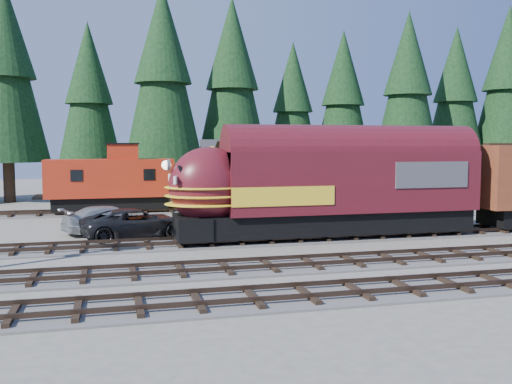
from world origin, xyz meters
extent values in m
plane|color=#6B665B|center=(0.00, 0.00, 0.00)|extent=(120.00, 120.00, 0.00)
cube|color=#4C4947|center=(10.00, 4.00, 0.04)|extent=(68.00, 3.20, 0.08)
cube|color=#38281E|center=(10.00, 4.72, 0.25)|extent=(68.00, 0.08, 0.16)
cube|color=#4C4947|center=(-10.00, 18.00, 0.04)|extent=(32.00, 3.20, 0.08)
cube|color=#38281E|center=(-10.00, 17.28, 0.25)|extent=(32.00, 0.08, 0.16)
cube|color=#38281E|center=(-10.00, 18.72, 0.25)|extent=(32.00, 0.08, 0.16)
cube|color=gold|center=(0.00, 10.50, 1.70)|extent=(12.00, 6.00, 3.40)
cube|color=yellow|center=(0.00, 10.50, 4.12)|extent=(11.88, 3.30, 1.44)
cube|color=white|center=(-6.04, 9.50, 2.20)|extent=(0.06, 2.40, 0.60)
cone|color=black|center=(-20.53, 28.13, 11.30)|extent=(6.90, 6.90, 15.71)
cone|color=black|center=(-13.78, 26.59, 8.99)|extent=(5.49, 5.49, 12.50)
cone|color=black|center=(-7.78, 24.16, 10.74)|extent=(6.55, 6.55, 14.93)
cone|color=black|center=(-1.61, 25.67, 10.50)|extent=(6.41, 6.41, 14.60)
cone|color=black|center=(4.66, 27.78, 8.58)|extent=(5.24, 5.24, 11.92)
cone|color=black|center=(9.59, 27.40, 9.32)|extent=(5.69, 5.69, 12.96)
cone|color=black|center=(15.42, 25.60, 10.34)|extent=(6.31, 6.31, 14.37)
cone|color=black|center=(22.09, 27.87, 9.94)|extent=(6.06, 6.06, 13.81)
cone|color=black|center=(27.56, 27.05, 11.25)|extent=(6.86, 6.86, 15.63)
cube|color=black|center=(-0.66, 4.00, 0.90)|extent=(14.89, 2.66, 1.15)
cube|color=#53131A|center=(0.18, 4.00, 3.05)|extent=(13.58, 3.13, 3.13)
ellipsoid|color=#53131A|center=(-7.45, 4.00, 2.94)|extent=(3.97, 3.07, 3.87)
cube|color=#38383A|center=(4.04, 4.00, 3.41)|extent=(4.18, 3.19, 1.36)
sphere|color=white|center=(-9.52, 4.00, 3.99)|extent=(0.46, 0.46, 0.46)
cube|color=black|center=(-12.19, 18.00, 0.77)|extent=(8.01, 2.06, 0.89)
cube|color=#AA2712|center=(-12.19, 18.00, 2.55)|extent=(8.90, 2.58, 2.67)
cube|color=#AA2712|center=(-11.30, 18.00, 4.42)|extent=(2.14, 1.96, 1.07)
imported|color=black|center=(-10.88, 6.73, 0.80)|extent=(6.20, 3.92, 1.60)
imported|color=#95989C|center=(-12.21, 8.82, 0.77)|extent=(5.71, 3.80, 1.54)
camera|label=1|loc=(-12.15, -23.94, 5.10)|focal=40.00mm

